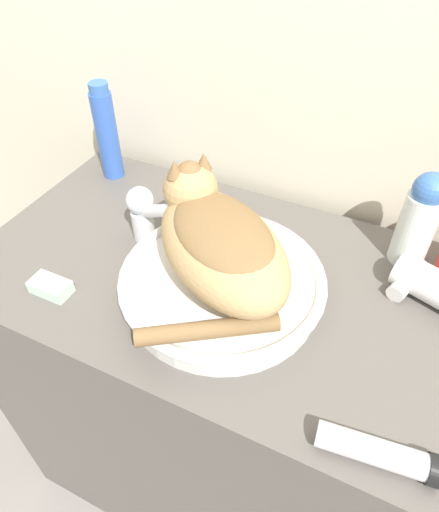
# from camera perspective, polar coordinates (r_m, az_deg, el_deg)

# --- Properties ---
(wall_back) EXTENTS (8.00, 0.05, 2.40)m
(wall_back) POSITION_cam_1_polar(r_m,az_deg,el_deg) (0.94, 10.01, 25.97)
(wall_back) COLOR beige
(wall_back) RESTS_ON ground_plane
(vanity_counter) EXTENTS (0.95, 0.54, 0.86)m
(vanity_counter) POSITION_cam_1_polar(r_m,az_deg,el_deg) (1.20, 0.33, -16.95)
(vanity_counter) COLOR #56514C
(vanity_counter) RESTS_ON ground_plane
(sink_basin) EXTENTS (0.36, 0.36, 0.05)m
(sink_basin) POSITION_cam_1_polar(r_m,az_deg,el_deg) (0.79, 0.35, -3.42)
(sink_basin) COLOR silver
(sink_basin) RESTS_ON vanity_counter
(cat) EXTENTS (0.35, 0.36, 0.16)m
(cat) POSITION_cam_1_polar(r_m,az_deg,el_deg) (0.74, -0.16, 2.14)
(cat) COLOR tan
(cat) RESTS_ON sink_basin
(faucet) EXTENTS (0.14, 0.08, 0.14)m
(faucet) POSITION_cam_1_polar(r_m,az_deg,el_deg) (0.89, -9.32, 5.53)
(faucet) COLOR silver
(faucet) RESTS_ON vanity_counter
(shampoo_bottle_tall) EXTENTS (0.05, 0.05, 0.22)m
(shampoo_bottle_tall) POSITION_cam_1_polar(r_m,az_deg,el_deg) (1.09, -13.91, 14.70)
(shampoo_bottle_tall) COLOR #335BB7
(shampoo_bottle_tall) RESTS_ON vanity_counter
(lotion_bottle_white) EXTENTS (0.07, 0.07, 0.19)m
(lotion_bottle_white) POSITION_cam_1_polar(r_m,az_deg,el_deg) (0.89, 23.68, 4.17)
(lotion_bottle_white) COLOR silver
(lotion_bottle_white) RESTS_ON vanity_counter
(cream_tube) EXTENTS (0.16, 0.06, 0.04)m
(cream_tube) POSITION_cam_1_polar(r_m,az_deg,el_deg) (0.67, 19.32, -22.18)
(cream_tube) COLOR silver
(cream_tube) RESTS_ON vanity_counter
(hair_dryer) EXTENTS (0.19, 0.13, 0.06)m
(hair_dryer) POSITION_cam_1_polar(r_m,az_deg,el_deg) (0.87, 25.78, -3.89)
(hair_dryer) COLOR silver
(hair_dryer) RESTS_ON vanity_counter
(soap_bar) EXTENTS (0.07, 0.04, 0.02)m
(soap_bar) POSITION_cam_1_polar(r_m,az_deg,el_deg) (0.87, -20.35, -3.63)
(soap_bar) COLOR silver
(soap_bar) RESTS_ON vanity_counter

